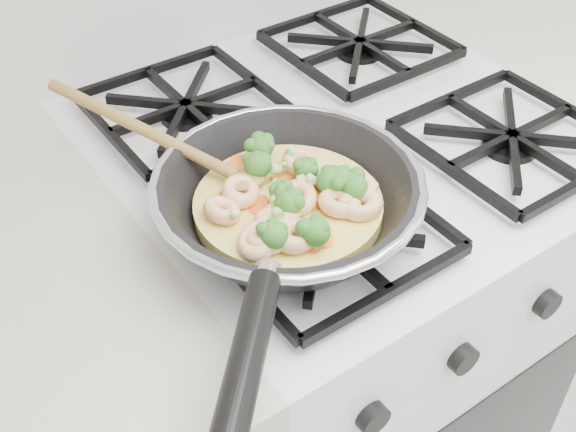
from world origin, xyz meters
TOP-DOWN VIEW (x-y plane):
  - stove at (0.00, 1.70)m, footprint 0.60×0.60m
  - skillet at (-0.18, 1.57)m, footprint 0.38×0.52m

SIDE VIEW (x-z plane):
  - stove at x=0.00m, z-range 0.00..0.92m
  - skillet at x=-0.18m, z-range 0.91..1.00m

